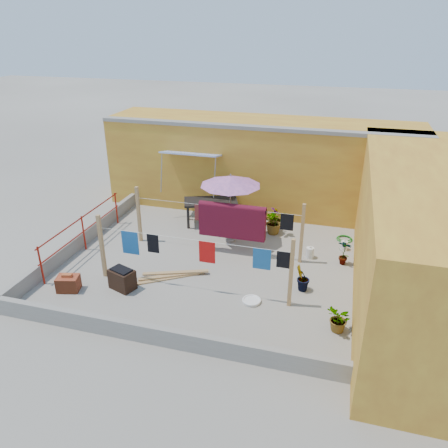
# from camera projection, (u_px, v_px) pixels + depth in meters

# --- Properties ---
(ground) EXTENTS (80.00, 80.00, 0.00)m
(ground) POSITION_uv_depth(u_px,v_px,m) (209.00, 263.00, 12.49)
(ground) COLOR #9E998E
(ground) RESTS_ON ground
(wall_back) EXTENTS (11.00, 3.27, 3.21)m
(wall_back) POSITION_uv_depth(u_px,v_px,m) (260.00, 164.00, 15.79)
(wall_back) COLOR gold
(wall_back) RESTS_ON ground
(wall_right) EXTENTS (2.40, 9.00, 3.20)m
(wall_right) POSITION_uv_depth(u_px,v_px,m) (413.00, 235.00, 10.54)
(wall_right) COLOR gold
(wall_right) RESTS_ON ground
(parapet_front) EXTENTS (8.30, 0.16, 0.44)m
(parapet_front) POSITION_uv_depth(u_px,v_px,m) (157.00, 335.00, 9.27)
(parapet_front) COLOR gray
(parapet_front) RESTS_ON ground
(parapet_left) EXTENTS (0.16, 7.30, 0.44)m
(parapet_left) POSITION_uv_depth(u_px,v_px,m) (82.00, 239.00, 13.41)
(parapet_left) COLOR gray
(parapet_left) RESTS_ON ground
(red_railing) EXTENTS (0.05, 4.20, 1.10)m
(red_railing) POSITION_uv_depth(u_px,v_px,m) (83.00, 228.00, 12.97)
(red_railing) COLOR maroon
(red_railing) RESTS_ON ground
(clothesline_rig) EXTENTS (5.09, 2.35, 1.80)m
(clothesline_rig) POSITION_uv_depth(u_px,v_px,m) (228.00, 225.00, 12.47)
(clothesline_rig) COLOR tan
(clothesline_rig) RESTS_ON ground
(patio_umbrella) EXTENTS (2.16, 2.16, 2.20)m
(patio_umbrella) POSITION_uv_depth(u_px,v_px,m) (231.00, 181.00, 12.99)
(patio_umbrella) COLOR gray
(patio_umbrella) RESTS_ON ground
(outdoor_table) EXTENTS (1.98, 1.46, 0.83)m
(outdoor_table) POSITION_uv_depth(u_px,v_px,m) (211.00, 203.00, 14.70)
(outdoor_table) COLOR black
(outdoor_table) RESTS_ON ground
(brick_stack) EXTENTS (0.63, 0.52, 0.48)m
(brick_stack) POSITION_uv_depth(u_px,v_px,m) (68.00, 283.00, 11.16)
(brick_stack) COLOR #9F4424
(brick_stack) RESTS_ON ground
(lumber_pile) EXTENTS (1.78, 1.17, 0.12)m
(lumber_pile) POSITION_uv_depth(u_px,v_px,m) (171.00, 275.00, 11.78)
(lumber_pile) COLOR tan
(lumber_pile) RESTS_ON ground
(brazier) EXTENTS (0.75, 0.62, 0.57)m
(brazier) POSITION_uv_depth(u_px,v_px,m) (122.00, 279.00, 11.22)
(brazier) COLOR black
(brazier) RESTS_ON ground
(white_basin) EXTENTS (0.47, 0.47, 0.08)m
(white_basin) POSITION_uv_depth(u_px,v_px,m) (252.00, 301.00, 10.74)
(white_basin) COLOR silver
(white_basin) RESTS_ON ground
(water_jug_a) EXTENTS (0.21, 0.21, 0.32)m
(water_jug_a) POSITION_uv_depth(u_px,v_px,m) (344.00, 245.00, 13.20)
(water_jug_a) COLOR silver
(water_jug_a) RESTS_ON ground
(water_jug_b) EXTENTS (0.24, 0.24, 0.37)m
(water_jug_b) POSITION_uv_depth(u_px,v_px,m) (310.00, 253.00, 12.74)
(water_jug_b) COLOR silver
(water_jug_b) RESTS_ON ground
(green_hose) EXTENTS (0.51, 0.51, 0.08)m
(green_hose) POSITION_uv_depth(u_px,v_px,m) (344.00, 239.00, 13.84)
(green_hose) COLOR #1A771D
(green_hose) RESTS_ON ground
(plant_back_a) EXTENTS (0.93, 0.87, 0.83)m
(plant_back_a) POSITION_uv_depth(u_px,v_px,m) (275.00, 221.00, 14.13)
(plant_back_a) COLOR #195217
(plant_back_a) RESTS_ON ground
(plant_back_b) EXTENTS (0.51, 0.51, 0.71)m
(plant_back_b) POSITION_uv_depth(u_px,v_px,m) (275.00, 218.00, 14.54)
(plant_back_b) COLOR #195217
(plant_back_b) RESTS_ON ground
(plant_right_a) EXTENTS (0.47, 0.39, 0.77)m
(plant_right_a) POSITION_uv_depth(u_px,v_px,m) (344.00, 252.00, 12.30)
(plant_right_a) COLOR #195217
(plant_right_a) RESTS_ON ground
(plant_right_b) EXTENTS (0.50, 0.52, 0.74)m
(plant_right_b) POSITION_uv_depth(u_px,v_px,m) (302.00, 278.00, 11.07)
(plant_right_b) COLOR #195217
(plant_right_b) RESTS_ON ground
(plant_right_c) EXTENTS (0.68, 0.72, 0.64)m
(plant_right_c) POSITION_uv_depth(u_px,v_px,m) (339.00, 320.00, 9.61)
(plant_right_c) COLOR #195217
(plant_right_c) RESTS_ON ground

